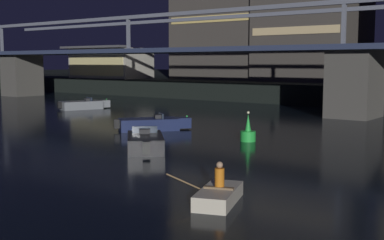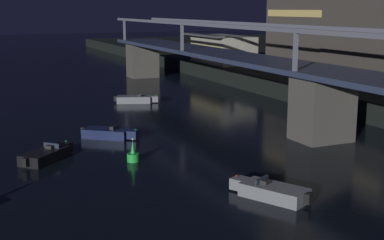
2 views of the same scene
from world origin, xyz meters
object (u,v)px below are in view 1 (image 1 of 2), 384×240
object	(u,v)px
speedboat_near_center	(152,124)
channel_buoy	(248,133)
speedboat_mid_left	(145,142)
waterfront_pavilion	(110,63)
speedboat_mid_center	(83,105)
river_bridge	(355,62)
dinghy_with_paddler	(219,195)

from	to	relation	value
speedboat_near_center	channel_buoy	size ratio (longest dim) A/B	2.63
speedboat_mid_left	channel_buoy	distance (m)	6.37
waterfront_pavilion	speedboat_mid_left	size ratio (longest dim) A/B	2.80
channel_buoy	speedboat_near_center	bearing A→B (deg)	177.50
speedboat_near_center	speedboat_mid_center	size ratio (longest dim) A/B	0.91
waterfront_pavilion	speedboat_mid_left	world-z (taller)	waterfront_pavilion
river_bridge	dinghy_with_paddler	distance (m)	29.21
speedboat_near_center	waterfront_pavilion	bearing A→B (deg)	139.75
channel_buoy	river_bridge	bearing A→B (deg)	88.77
speedboat_mid_center	channel_buoy	bearing A→B (deg)	-18.71
river_bridge	speedboat_mid_center	size ratio (longest dim) A/B	19.28
speedboat_mid_left	speedboat_mid_center	world-z (taller)	same
river_bridge	channel_buoy	world-z (taller)	river_bridge
speedboat_mid_left	channel_buoy	size ratio (longest dim) A/B	2.52
waterfront_pavilion	speedboat_mid_left	bearing A→B (deg)	-41.89
river_bridge	waterfront_pavilion	world-z (taller)	river_bridge
river_bridge	speedboat_mid_center	world-z (taller)	river_bridge
channel_buoy	speedboat_mid_center	bearing A→B (deg)	161.29
channel_buoy	dinghy_with_paddler	distance (m)	13.28
speedboat_near_center	speedboat_mid_left	xyz separation A→B (m)	(4.86, -6.03, 0.00)
river_bridge	speedboat_near_center	bearing A→B (deg)	-116.59
speedboat_mid_center	dinghy_with_paddler	xyz separation A→B (m)	(29.40, -19.79, -0.14)
dinghy_with_paddler	river_bridge	bearing A→B (deg)	101.22
waterfront_pavilion	dinghy_with_paddler	distance (m)	61.91
dinghy_with_paddler	speedboat_near_center	bearing A→B (deg)	138.34
waterfront_pavilion	speedboat_mid_center	size ratio (longest dim) A/B	2.44
speedboat_mid_left	channel_buoy	xyz separation A→B (m)	(2.87, 5.69, 0.06)
waterfront_pavilion	channel_buoy	world-z (taller)	waterfront_pavilion
speedboat_mid_center	channel_buoy	xyz separation A→B (m)	(23.42, -7.93, 0.06)
waterfront_pavilion	channel_buoy	size ratio (longest dim) A/B	7.05
speedboat_mid_left	dinghy_with_paddler	xyz separation A→B (m)	(8.85, -6.17, -0.14)
speedboat_mid_left	speedboat_mid_center	size ratio (longest dim) A/B	0.87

